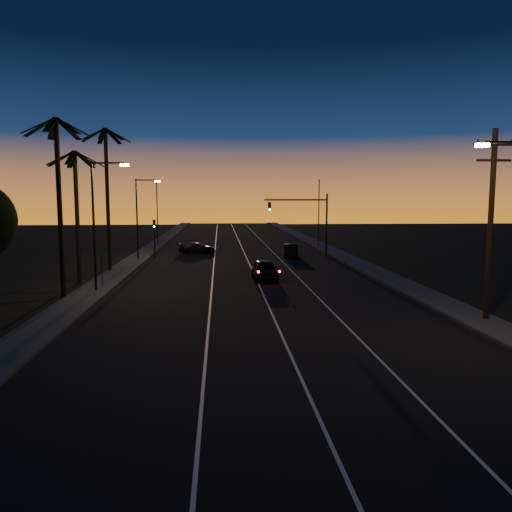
{
  "coord_description": "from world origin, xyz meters",
  "views": [
    {
      "loc": [
        -2.38,
        -14.85,
        6.47
      ],
      "look_at": [
        0.1,
        19.31,
        2.5
      ],
      "focal_mm": 35.0,
      "sensor_mm": 36.0,
      "label": 1
    }
  ],
  "objects": [
    {
      "name": "palm_mid",
      "position": [
        -13.2,
        24.0,
        6.25
      ],
      "size": [
        4.25,
        4.16,
        10.03
      ],
      "color": "black",
      "rests_on": "ground"
    },
    {
      "name": "cross_car",
      "position": [
        -5.09,
        44.06,
        0.64
      ],
      "size": [
        4.43,
        1.97,
        1.26
      ],
      "color": "black",
      "rests_on": "road"
    },
    {
      "name": "streetlight_left_far",
      "position": [
        -10.69,
        38.0,
        5.06
      ],
      "size": [
        2.55,
        0.26,
        8.5
      ],
      "color": "black",
      "rests_on": "ground"
    },
    {
      "name": "utility_pole",
      "position": [
        11.6,
        10.0,
        5.32
      ],
      "size": [
        2.2,
        0.28,
        10.0
      ],
      "color": "black",
      "rests_on": "ground"
    },
    {
      "name": "lane_stripe_left",
      "position": [
        -3.0,
        30.0,
        0.02
      ],
      "size": [
        0.12,
        160.0,
        0.01
      ],
      "primitive_type": "cube",
      "color": "silver",
      "rests_on": "road"
    },
    {
      "name": "sidewalk_left",
      "position": [
        -11.2,
        30.0,
        0.08
      ],
      "size": [
        2.4,
        170.0,
        0.16
      ],
      "primitive_type": "cube",
      "color": "#3B3B38",
      "rests_on": "ground"
    },
    {
      "name": "far_pole_left",
      "position": [
        -11.0,
        55.0,
        4.5
      ],
      "size": [
        0.14,
        0.14,
        9.0
      ],
      "primitive_type": "cylinder",
      "color": "black",
      "rests_on": "ground"
    },
    {
      "name": "palm_near",
      "position": [
        -12.6,
        18.0,
        7.07
      ],
      "size": [
        4.25,
        4.16,
        11.53
      ],
      "color": "black",
      "rests_on": "ground"
    },
    {
      "name": "road",
      "position": [
        0.0,
        30.0,
        0.01
      ],
      "size": [
        20.0,
        170.0,
        0.01
      ],
      "primitive_type": "cube",
      "color": "black",
      "rests_on": "ground"
    },
    {
      "name": "palm_far",
      "position": [
        -12.2,
        30.0,
        7.61
      ],
      "size": [
        4.25,
        4.16,
        12.53
      ],
      "color": "black",
      "rests_on": "ground"
    },
    {
      "name": "lane_stripe_right",
      "position": [
        4.0,
        30.0,
        0.02
      ],
      "size": [
        0.12,
        160.0,
        0.01
      ],
      "primitive_type": "cube",
      "color": "silver",
      "rests_on": "road"
    },
    {
      "name": "signal_post",
      "position": [
        -9.5,
        39.98,
        2.89
      ],
      "size": [
        0.28,
        0.37,
        4.2
      ],
      "color": "black",
      "rests_on": "ground"
    },
    {
      "name": "street_sign",
      "position": [
        -10.8,
        21.0,
        1.66
      ],
      "size": [
        0.7,
        0.06,
        2.6
      ],
      "color": "black",
      "rests_on": "ground"
    },
    {
      "name": "lane_stripe_mid",
      "position": [
        0.5,
        30.0,
        0.02
      ],
      "size": [
        0.12,
        160.0,
        0.01
      ],
      "primitive_type": "cube",
      "color": "silver",
      "rests_on": "road"
    },
    {
      "name": "lead_car",
      "position": [
        1.15,
        24.37,
        0.8
      ],
      "size": [
        2.02,
        5.24,
        1.58
      ],
      "color": "black",
      "rests_on": "road"
    },
    {
      "name": "streetlight_left_near",
      "position": [
        -10.7,
        20.0,
        5.32
      ],
      "size": [
        2.55,
        0.26,
        9.0
      ],
      "color": "black",
      "rests_on": "ground"
    },
    {
      "name": "signal_mast",
      "position": [
        7.14,
        39.99,
        4.78
      ],
      "size": [
        7.1,
        0.41,
        7.0
      ],
      "color": "black",
      "rests_on": "ground"
    },
    {
      "name": "ground",
      "position": [
        0.0,
        0.0,
        0.0
      ],
      "size": [
        220.0,
        220.0,
        0.0
      ],
      "primitive_type": "plane",
      "color": "black",
      "rests_on": "ground"
    },
    {
      "name": "sidewalk_right",
      "position": [
        11.2,
        30.0,
        0.08
      ],
      "size": [
        2.4,
        170.0,
        0.16
      ],
      "primitive_type": "cube",
      "color": "#3B3B38",
      "rests_on": "ground"
    },
    {
      "name": "right_car",
      "position": [
        5.41,
        39.41,
        0.72
      ],
      "size": [
        2.0,
        4.46,
        1.42
      ],
      "color": "black",
      "rests_on": "road"
    },
    {
      "name": "far_pole_right",
      "position": [
        11.0,
        52.0,
        4.5
      ],
      "size": [
        0.14,
        0.14,
        9.0
      ],
      "primitive_type": "cylinder",
      "color": "black",
      "rests_on": "ground"
    }
  ]
}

